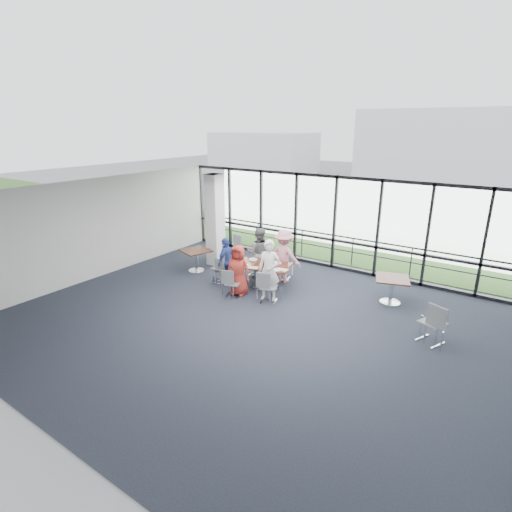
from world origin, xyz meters
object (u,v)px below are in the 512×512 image
Objects in this scene: chair_main_nr at (269,287)px; chair_main_fl at (255,263)px; structural_column at (215,220)px; diner_end at (226,261)px; side_table_left at (196,253)px; chair_main_end at (221,268)px; chair_spare_r at (432,323)px; main_table at (262,269)px; diner_near_left at (238,270)px; diner_near_right at (269,270)px; diner_far_left at (259,253)px; chair_main_fr at (283,267)px; side_table_right at (392,282)px; chair_main_nl at (233,283)px; chair_spare_la at (223,271)px; diner_far_right at (284,256)px; chair_spare_lb at (235,250)px.

chair_main_fl is (-1.48, 1.49, -0.02)m from chair_main_nr.
diner_end is (1.47, -1.24, -0.85)m from structural_column.
chair_main_fl is at bearing 22.15° from side_table_left.
chair_main_end is (1.36, -0.32, -0.15)m from side_table_left.
side_table_left is at bearing -159.99° from chair_spare_r.
structural_column is at bearing 146.11° from main_table.
diner_near_right is (0.93, 0.21, 0.12)m from diner_near_left.
chair_main_nr is 2.07m from chair_main_end.
diner_far_left reaches higher than chair_main_fr.
main_table is 1.96× the size of chair_spare_r.
chair_main_nl is at bearing -151.40° from side_table_right.
main_table and side_table_left have the same top height.
diner_near_right is (3.22, -1.52, -0.72)m from structural_column.
diner_far_left is at bearing 80.05° from chair_main_nl.
diner_near_right is 1.78m from diner_end.
diner_end is (-0.82, 0.48, -0.01)m from diner_near_left.
main_table is 1.29m from chair_spare_la.
diner_end is 0.36m from chair_spare_la.
structural_column reaches higher than diner_near_right.
chair_main_fl is at bearing 0.26° from diner_far_right.
main_table is at bearing 115.33° from chair_main_nr.
side_table_left is at bearing -94.21° from structural_column.
chair_main_fr is at bearing 127.70° from chair_main_end.
diner_near_left is (-0.27, -0.81, 0.15)m from main_table.
structural_column is 1.36m from side_table_left.
diner_near_left is 0.86× the size of diner_near_right.
side_table_right is 5.06m from chair_spare_la.
main_table is 0.90m from diner_far_right.
chair_main_fr is at bearing -178.18° from side_table_right.
chair_main_fl is 5.89m from chair_spare_r.
side_table_left is 1.23× the size of chair_main_nr.
chair_spare_r is at bearing 144.72° from diner_far_left.
diner_far_left is (-0.55, 0.67, 0.23)m from main_table.
main_table is at bearing 162.49° from chair_spare_lb.
diner_far_right reaches higher than chair_spare_r.
chair_main_nr is at bearing 93.12° from chair_main_fr.
chair_main_nr is at bearing 71.88° from diner_end.
chair_main_end is 0.09m from chair_spare_la.
structural_column reaches higher than chair_spare_lb.
chair_main_fr reaches higher than chair_spare_la.
side_table_right is 0.66× the size of diner_far_left.
chair_spare_la is at bearing 89.88° from chair_main_end.
chair_spare_la is at bearing 154.76° from diner_near_right.
diner_near_right reaches higher than diner_far_left.
diner_end is 1.16m from chair_main_fl.
diner_far_right is 0.48m from chair_main_fr.
chair_spare_lb is (-0.85, 1.78, 0.07)m from chair_spare_la.
chair_main_nr is at bearing -11.97° from side_table_left.
diner_far_right is at bearing 55.25° from main_table.
chair_main_nl is at bearing -150.96° from chair_spare_r.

